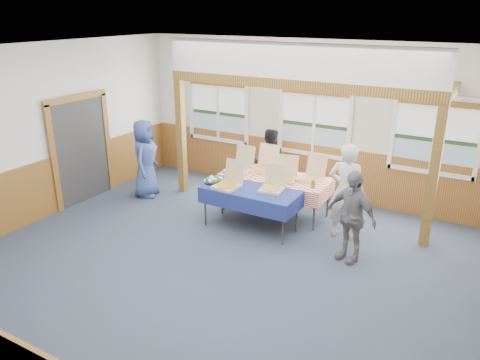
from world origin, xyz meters
name	(u,v)px	position (x,y,z in m)	size (l,w,h in m)	color
floor	(226,267)	(0.00, 0.00, 0.00)	(8.00, 8.00, 0.00)	#2B3447
ceiling	(224,53)	(0.00, 0.00, 3.20)	(8.00, 8.00, 0.00)	white
wall_back	(315,121)	(0.00, 3.50, 1.60)	(8.00, 8.00, 0.00)	silver
wall_front	(0,290)	(0.00, -3.50, 1.60)	(8.00, 8.00, 0.00)	silver
wall_left	(38,134)	(-4.00, 0.00, 1.60)	(8.00, 8.00, 0.00)	silver
wainscot_back	(312,170)	(0.00, 3.48, 0.55)	(7.98, 0.05, 1.10)	brown
wainscot_left	(47,188)	(-3.98, 0.00, 0.55)	(0.05, 6.98, 1.10)	brown
cased_opening	(81,151)	(-3.96, 0.90, 1.05)	(0.06, 1.30, 2.10)	#303030
window_left	(218,106)	(-2.30, 3.46, 1.68)	(1.56, 0.10, 1.46)	white
window_mid	(315,117)	(0.00, 3.46, 1.68)	(1.56, 0.10, 1.46)	white
window_right	(436,131)	(2.30, 3.46, 1.68)	(1.56, 0.10, 1.46)	white
post_left	(181,137)	(-2.50, 2.30, 1.20)	(0.15, 0.15, 2.40)	#563B13
post_right	(433,177)	(2.50, 2.30, 1.20)	(0.15, 0.15, 2.40)	#563B13
cross_beam	(293,84)	(0.00, 2.30, 2.49)	(5.15, 0.18, 0.18)	#563B13
table_left	(250,192)	(-0.33, 1.38, 0.70)	(1.84, 1.08, 0.76)	#303030
table_right	(275,179)	(-0.25, 2.21, 0.71)	(2.23, 1.55, 0.76)	#303030
pizza_box_a	(228,184)	(-0.73, 1.27, 0.82)	(0.46, 0.54, 0.45)	beige
pizza_box_b	(272,186)	(0.01, 1.54, 0.82)	(0.44, 0.51, 0.42)	beige
pizza_box_c	(239,168)	(-0.99, 2.12, 0.83)	(0.48, 0.56, 0.47)	beige
pizza_box_d	(264,167)	(-0.60, 2.41, 0.83)	(0.43, 0.53, 0.47)	beige
pizza_box_e	(286,176)	(-0.01, 2.14, 0.82)	(0.46, 0.53, 0.41)	beige
pizza_box_f	(311,176)	(0.41, 2.36, 0.82)	(0.46, 0.53, 0.43)	beige
veggie_tray	(215,180)	(-1.08, 1.38, 0.79)	(0.41, 0.41, 0.09)	black
drink_glass	(313,184)	(0.60, 1.96, 0.83)	(0.07, 0.07, 0.15)	#934D18
woman_white	(346,192)	(1.22, 1.89, 0.84)	(0.62, 0.40, 1.69)	silver
woman_black	(269,163)	(-0.75, 2.94, 0.73)	(0.71, 0.55, 1.46)	black
man_blue	(145,158)	(-3.01, 1.70, 0.82)	(0.80, 0.52, 1.64)	#384C8C
person_grey	(351,216)	(1.54, 1.19, 0.74)	(0.87, 0.36, 1.49)	slate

